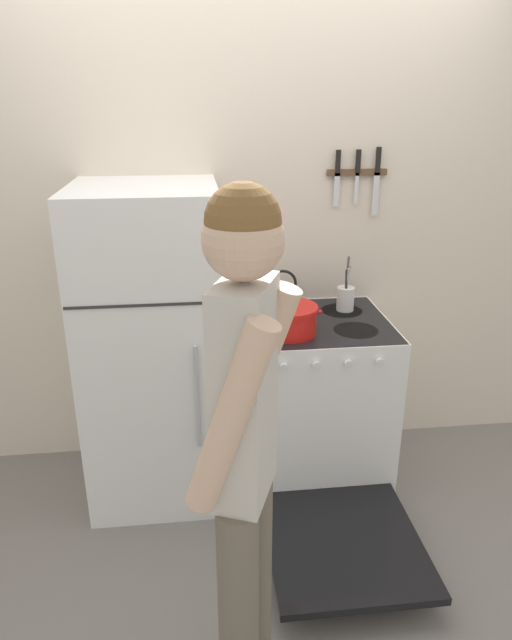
{
  "coord_description": "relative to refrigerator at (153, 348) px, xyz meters",
  "views": [
    {
      "loc": [
        -0.3,
        -2.89,
        1.92
      ],
      "look_at": [
        -0.02,
        -0.48,
        0.96
      ],
      "focal_mm": 32.0,
      "sensor_mm": 36.0,
      "label": 1
    }
  ],
  "objects": [
    {
      "name": "person",
      "position": [
        0.33,
        -1.21,
        0.21
      ],
      "size": [
        0.36,
        0.42,
        1.73
      ],
      "rotation": [
        0.0,
        0.0,
        1.2
      ],
      "color": "#6B6051",
      "rests_on": "ground_plane"
    },
    {
      "name": "wall_back",
      "position": [
        0.5,
        0.36,
        0.5
      ],
      "size": [
        10.0,
        0.06,
        2.55
      ],
      "color": "beige",
      "rests_on": "ground_plane"
    },
    {
      "name": "stove_range",
      "position": [
        0.8,
        -0.04,
        -0.34
      ],
      "size": [
        0.72,
        1.36,
        0.88
      ],
      "color": "white",
      "rests_on": "ground_plane"
    },
    {
      "name": "utensil_jar",
      "position": [
        0.98,
        0.14,
        0.17
      ],
      "size": [
        0.09,
        0.09,
        0.28
      ],
      "color": "silver",
      "rests_on": "stove_range"
    },
    {
      "name": "wall_knife_strip",
      "position": [
        1.06,
        0.32,
        0.78
      ],
      "size": [
        0.31,
        0.03,
        0.34
      ],
      "color": "brown"
    },
    {
      "name": "tea_kettle",
      "position": [
        0.65,
        0.13,
        0.17
      ],
      "size": [
        0.24,
        0.19,
        0.23
      ],
      "color": "silver",
      "rests_on": "stove_range"
    },
    {
      "name": "refrigerator",
      "position": [
        0.0,
        0.0,
        0.0
      ],
      "size": [
        0.65,
        0.69,
        1.55
      ],
      "color": "white",
      "rests_on": "ground_plane"
    },
    {
      "name": "ground_plane",
      "position": [
        0.5,
        0.33,
        -0.78
      ],
      "size": [
        14.0,
        14.0,
        0.0
      ],
      "primitive_type": "plane",
      "color": "slate"
    },
    {
      "name": "dutch_oven_pot",
      "position": [
        0.64,
        -0.13,
        0.17
      ],
      "size": [
        0.31,
        0.27,
        0.16
      ],
      "color": "red",
      "rests_on": "stove_range"
    }
  ]
}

